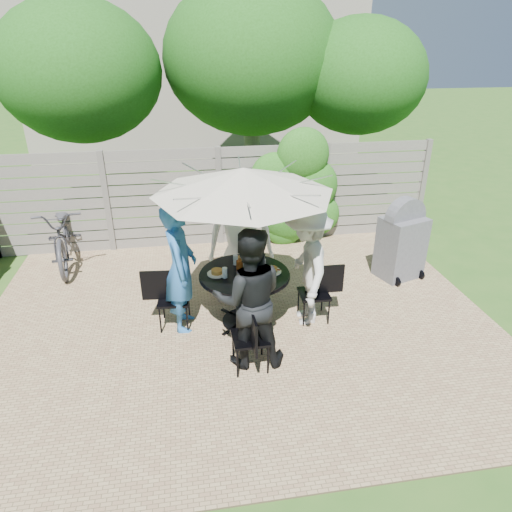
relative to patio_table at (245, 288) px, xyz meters
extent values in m
plane|color=#2C571B|center=(-0.08, -0.23, -0.54)|extent=(60.00, 60.00, 0.00)
cube|color=tan|center=(-0.08, 0.27, -0.53)|extent=(7.00, 6.00, 0.02)
cube|color=gray|center=(-0.08, 2.77, 0.38)|extent=(8.00, 0.10, 1.85)
ellipsoid|color=#1F5513|center=(1.32, 2.62, 0.36)|extent=(1.20, 0.70, 1.80)
cube|color=gray|center=(-0.08, 11.77, 1.96)|extent=(10.00, 6.00, 5.00)
ellipsoid|color=#1C4A11|center=(-2.58, 4.77, 2.43)|extent=(3.20, 3.20, 2.72)
ellipsoid|color=#1C4A11|center=(0.92, 5.27, 2.64)|extent=(3.80, 3.80, 3.23)
ellipsoid|color=#1C4A11|center=(3.12, 4.57, 2.29)|extent=(2.80, 2.80, 2.38)
cylinder|color=black|center=(0.00, 0.00, 0.22)|extent=(1.27, 1.27, 0.03)
cylinder|color=black|center=(0.00, 0.00, -0.16)|extent=(0.08, 0.08, 0.76)
cylinder|color=black|center=(0.00, 0.00, -0.52)|extent=(0.63, 0.63, 0.04)
cylinder|color=silver|center=(0.00, 0.00, 0.49)|extent=(0.04, 0.04, 2.07)
cone|color=#BDB19D|center=(0.00, 0.00, 1.48)|extent=(2.41, 2.41, 0.32)
cube|color=black|center=(0.07, 0.95, -0.07)|extent=(0.52, 0.52, 0.04)
cube|color=black|center=(0.10, 1.18, 0.18)|extent=(0.10, 0.46, 0.47)
imported|color=white|center=(0.06, 0.83, 0.43)|extent=(0.99, 0.69, 1.94)
cube|color=black|center=(-0.95, 0.07, -0.12)|extent=(0.45, 0.45, 0.03)
cube|color=black|center=(-1.15, 0.09, 0.10)|extent=(0.41, 0.07, 0.42)
imported|color=#2763A9|center=(-0.83, 0.06, 0.34)|extent=(0.47, 0.67, 1.76)
cube|color=black|center=(-0.07, -0.95, -0.12)|extent=(0.43, 0.43, 0.03)
cube|color=black|center=(-0.06, -1.15, 0.11)|extent=(0.04, 0.41, 0.42)
imported|color=black|center=(-0.06, -0.83, 0.33)|extent=(0.89, 0.72, 1.74)
cube|color=black|center=(0.95, -0.07, -0.13)|extent=(0.41, 0.41, 0.03)
cube|color=black|center=(1.15, -0.08, 0.09)|extent=(0.40, 0.04, 0.41)
imported|color=beige|center=(0.83, -0.06, 0.30)|extent=(0.71, 1.13, 1.69)
cylinder|color=white|center=(0.03, 0.36, 0.24)|extent=(0.26, 0.26, 0.01)
cylinder|color=#B97D36|center=(0.03, 0.36, 0.27)|extent=(0.15, 0.15, 0.05)
cylinder|color=white|center=(-0.36, 0.03, 0.24)|extent=(0.26, 0.26, 0.01)
cylinder|color=#B97D36|center=(-0.36, 0.03, 0.27)|extent=(0.15, 0.15, 0.05)
cylinder|color=white|center=(-0.03, -0.36, 0.24)|extent=(0.26, 0.26, 0.01)
cylinder|color=#B97D36|center=(-0.03, -0.36, 0.27)|extent=(0.15, 0.15, 0.05)
cylinder|color=white|center=(0.36, -0.03, 0.24)|extent=(0.26, 0.26, 0.01)
cylinder|color=#B97D36|center=(0.36, -0.03, 0.27)|extent=(0.15, 0.15, 0.05)
cylinder|color=white|center=(0.16, -0.31, 0.24)|extent=(0.24, 0.24, 0.01)
cylinder|color=#B97D36|center=(0.16, -0.31, 0.27)|extent=(0.14, 0.14, 0.05)
cylinder|color=silver|center=(-0.09, 0.27, 0.30)|extent=(0.07, 0.07, 0.14)
cylinder|color=silver|center=(-0.27, -0.09, 0.30)|extent=(0.07, 0.07, 0.14)
cylinder|color=silver|center=(0.09, -0.27, 0.30)|extent=(0.07, 0.07, 0.14)
cylinder|color=silver|center=(0.27, 0.09, 0.30)|extent=(0.07, 0.07, 0.14)
cylinder|color=#59280C|center=(-0.06, 0.05, 0.31)|extent=(0.09, 0.09, 0.16)
cylinder|color=#C6B293|center=(0.12, 0.21, 0.29)|extent=(0.08, 0.08, 0.12)
imported|color=#333338|center=(-2.79, 2.37, 0.01)|extent=(1.02, 2.16, 1.09)
cube|color=#5E5E63|center=(2.67, 0.95, -0.03)|extent=(0.79, 0.70, 1.02)
cylinder|color=#5E5E63|center=(2.67, 0.95, 0.48)|extent=(0.71, 0.41, 0.68)
camera|label=1|loc=(-0.70, -5.27, 3.03)|focal=32.00mm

